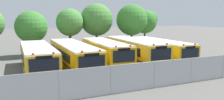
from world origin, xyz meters
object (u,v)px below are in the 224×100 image
school_bus_3 (134,50)px  tree_4 (133,20)px  school_bus_0 (37,57)px  tree_2 (70,22)px  school_bus_1 (73,55)px  tree_1 (32,27)px  tree_3 (98,19)px  tree_5 (146,21)px  school_bus_2 (105,53)px  school_bus_4 (159,49)px

school_bus_3 → tree_4: tree_4 is taller
school_bus_0 → tree_2: 11.58m
tree_2 → school_bus_1: bearing=-101.6°
tree_1 → tree_2: size_ratio=0.94×
school_bus_3 → tree_3: (-0.27, 10.59, 3.17)m
tree_3 → tree_5: size_ratio=1.15×
school_bus_1 → tree_3: size_ratio=1.62×
tree_2 → tree_4: 9.22m
school_bus_3 → tree_4: 10.38m
tree_5 → tree_4: bearing=-156.4°
school_bus_2 → tree_5: 15.29m
school_bus_2 → school_bus_4: bearing=-178.6°
school_bus_0 → school_bus_2: (6.51, -0.31, 0.08)m
tree_4 → tree_5: 3.47m
school_bus_0 → school_bus_1: bearing=178.5°
school_bus_2 → tree_1: (-6.22, 9.27, 2.32)m
tree_3 → tree_5: (8.08, -0.41, -0.32)m
school_bus_4 → tree_5: size_ratio=1.66×
tree_3 → tree_5: bearing=-2.9°
tree_1 → tree_2: bearing=10.2°
tree_4 → tree_5: (3.18, 1.39, -0.16)m
tree_1 → tree_4: tree_4 is taller
school_bus_1 → tree_3: (6.23, 10.30, 3.26)m
school_bus_4 → tree_1: size_ratio=1.75×
school_bus_1 → tree_2: tree_2 is taller
tree_3 → school_bus_0: bearing=-133.0°
school_bus_2 → tree_1: bearing=-54.5°
school_bus_0 → tree_1: bearing=-92.0°
tree_1 → school_bus_0: bearing=-91.9°
school_bus_4 → tree_4: bearing=-99.3°
school_bus_2 → tree_2: bearing=-81.7°
school_bus_4 → tree_2: 13.09m
tree_4 → tree_5: bearing=23.6°
school_bus_1 → tree_4: 14.35m
tree_5 → tree_2: bearing=179.7°
school_bus_3 → tree_2: tree_2 is taller
tree_1 → school_bus_3: bearing=-44.5°
school_bus_1 → school_bus_2: size_ratio=1.21×
tree_1 → tree_3: tree_3 is taller
school_bus_1 → tree_1: (-3.00, 9.04, 2.38)m
school_bus_1 → tree_5: (14.32, 9.89, 2.93)m
school_bus_3 → school_bus_4: size_ratio=1.02×
school_bus_3 → tree_4: size_ratio=1.50×
tree_4 → school_bus_3: bearing=-117.8°
tree_2 → tree_4: size_ratio=0.90×
tree_5 → tree_1: bearing=-177.2°
school_bus_4 → tree_2: (-7.67, 10.21, 2.88)m
school_bus_1 → school_bus_2: 3.23m
tree_2 → tree_5: (12.27, -0.05, 0.06)m
school_bus_3 → tree_1: 13.51m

